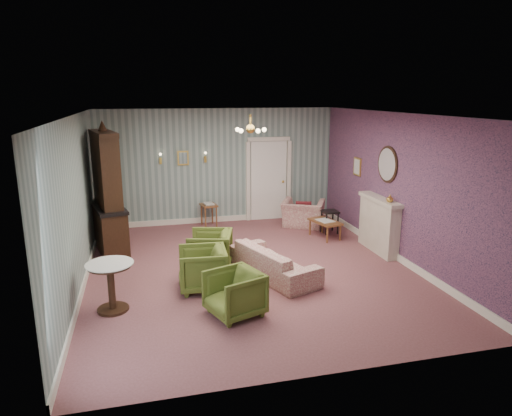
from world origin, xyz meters
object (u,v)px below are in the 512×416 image
object	(u,v)px
dresser	(106,188)
pedestal_table	(111,287)
olive_chair_b	(202,267)
olive_chair_c	(210,248)
fireplace	(379,225)
coffee_table	(325,229)
sofa_chintz	(274,256)
side_table_black	(330,222)
wingback_chair	(303,209)
olive_chair_a	(234,291)

from	to	relation	value
dresser	pedestal_table	world-z (taller)	dresser
olive_chair_b	olive_chair_c	world-z (taller)	olive_chair_c
olive_chair_c	fireplace	world-z (taller)	fireplace
coffee_table	fireplace	bearing A→B (deg)	-57.06
olive_chair_b	sofa_chintz	distance (m)	1.36
coffee_table	pedestal_table	world-z (taller)	pedestal_table
olive_chair_b	side_table_black	size ratio (longest dim) A/B	1.46
sofa_chintz	wingback_chair	size ratio (longest dim) A/B	1.93
side_table_black	coffee_table	bearing A→B (deg)	-128.52
dresser	side_table_black	xyz separation A→B (m)	(5.02, -0.03, -1.06)
olive_chair_b	wingback_chair	world-z (taller)	wingback_chair
olive_chair_b	dresser	bearing A→B (deg)	-142.85
olive_chair_a	olive_chair_b	bearing A→B (deg)	177.29
olive_chair_c	dresser	xyz separation A→B (m)	(-1.91, 1.61, 0.93)
coffee_table	pedestal_table	size ratio (longest dim) A/B	1.03
sofa_chintz	coffee_table	world-z (taller)	sofa_chintz
olive_chair_b	wingback_chair	bearing A→B (deg)	141.50
sofa_chintz	side_table_black	bearing A→B (deg)	-62.52
sofa_chintz	fireplace	size ratio (longest dim) A/B	1.39
olive_chair_b	coffee_table	size ratio (longest dim) A/B	1.00
sofa_chintz	dresser	bearing A→B (deg)	32.59
olive_chair_c	wingback_chair	world-z (taller)	wingback_chair
wingback_chair	pedestal_table	world-z (taller)	wingback_chair
olive_chair_a	dresser	bearing A→B (deg)	-171.40
olive_chair_b	sofa_chintz	world-z (taller)	olive_chair_b
olive_chair_c	sofa_chintz	world-z (taller)	olive_chair_c
olive_chair_a	fireplace	distance (m)	4.12
sofa_chintz	fireplace	xyz separation A→B (m)	(2.53, 0.79, 0.20)
coffee_table	pedestal_table	bearing A→B (deg)	-149.79
side_table_black	pedestal_table	xyz separation A→B (m)	(-4.83, -2.98, 0.12)
pedestal_table	olive_chair_b	bearing A→B (deg)	18.04
olive_chair_a	coffee_table	distance (m)	4.30
sofa_chintz	pedestal_table	bearing A→B (deg)	84.70
olive_chair_a	olive_chair_c	bearing A→B (deg)	161.83
olive_chair_a	olive_chair_b	distance (m)	1.12
olive_chair_c	coffee_table	xyz separation A→B (m)	(2.86, 1.27, -0.20)
olive_chair_c	side_table_black	size ratio (longest dim) A/B	1.47
wingback_chair	olive_chair_b	bearing A→B (deg)	75.80
sofa_chintz	wingback_chair	xyz separation A→B (m)	(1.62, 2.95, 0.06)
olive_chair_a	wingback_chair	bearing A→B (deg)	128.30
olive_chair_c	wingback_chair	size ratio (longest dim) A/B	0.80
coffee_table	olive_chair_b	bearing A→B (deg)	-144.94
sofa_chintz	side_table_black	size ratio (longest dim) A/B	3.52
olive_chair_a	side_table_black	bearing A→B (deg)	119.38
fireplace	side_table_black	bearing A→B (deg)	108.80
olive_chair_b	side_table_black	distance (m)	4.20
fireplace	olive_chair_c	bearing A→B (deg)	-177.81
olive_chair_b	pedestal_table	xyz separation A→B (m)	(-1.46, -0.47, -0.01)
fireplace	coffee_table	size ratio (longest dim) A/B	1.74
wingback_chair	fireplace	world-z (taller)	fireplace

